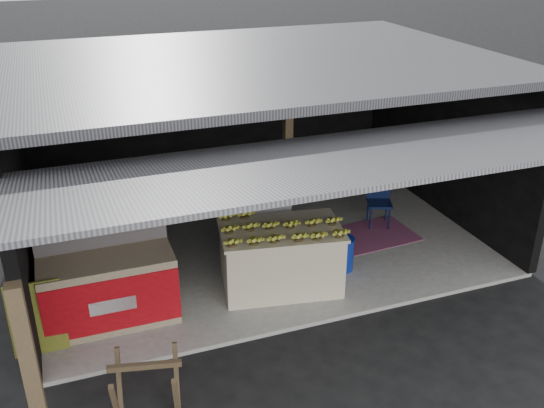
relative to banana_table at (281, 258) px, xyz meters
name	(u,v)px	position (x,y,z in m)	size (l,w,h in m)	color
ground	(318,325)	(0.15, -0.98, -0.53)	(80.00, 80.00, 0.00)	black
concrete_slab	(257,239)	(0.15, 1.52, -0.50)	(7.00, 5.00, 0.06)	gray
shophouse	(249,113)	(0.16, 1.84, 1.57)	(7.40, 7.29, 3.02)	black
banana_table	(281,258)	(0.00, 0.00, 0.00)	(1.84, 1.31, 0.93)	beige
banana_pile	(281,222)	(0.00, 0.00, 0.56)	(1.56, 0.94, 0.18)	gold
white_crate	(259,224)	(0.05, 1.07, 0.01)	(0.87, 0.60, 0.95)	white
neighbor_stall	(109,287)	(-2.37, -0.01, 0.05)	(1.68, 0.76, 1.73)	#998466
green_signboard	(37,318)	(-3.25, -0.36, 0.01)	(0.64, 0.04, 0.95)	black
sawhorse	(146,384)	(-2.21, -1.86, -0.06)	(0.78, 0.77, 0.74)	brown
water_barrel	(342,255)	(1.03, 0.12, -0.22)	(0.33, 0.33, 0.49)	navy
plastic_chair	(379,197)	(2.29, 1.29, 0.03)	(0.51, 0.51, 0.85)	#091336
magenta_rug	(369,235)	(1.94, 0.92, -0.46)	(1.50, 1.00, 0.01)	#741957
picture_frames	(206,93)	(-0.01, 3.92, 1.40)	(1.62, 0.04, 0.46)	black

